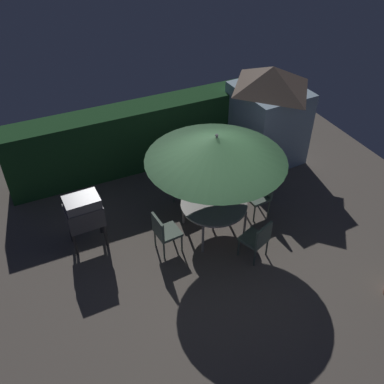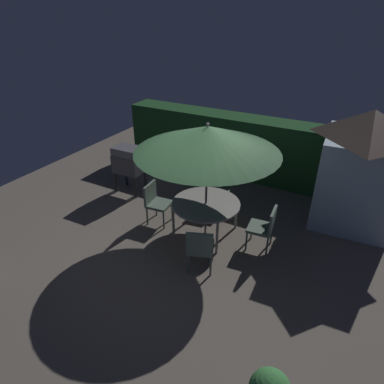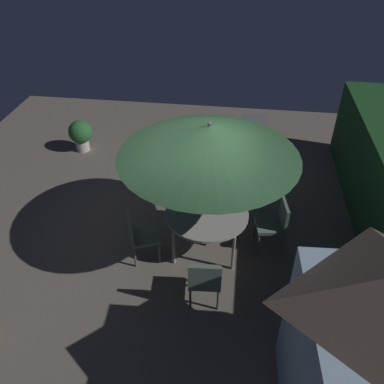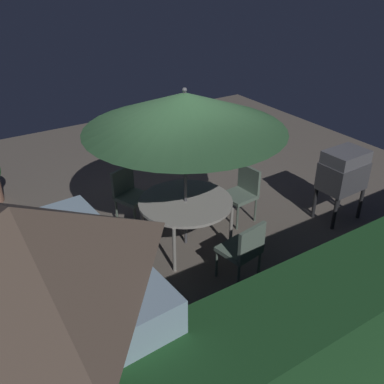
% 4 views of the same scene
% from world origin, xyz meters
% --- Properties ---
extents(ground_plane, '(11.00, 11.00, 0.00)m').
position_xyz_m(ground_plane, '(0.00, 0.00, 0.00)').
color(ground_plane, '#6B6056').
extents(hedge_backdrop, '(7.20, 0.79, 1.64)m').
position_xyz_m(hedge_backdrop, '(0.00, 3.50, 0.82)').
color(hedge_backdrop, '#1E4C23').
rests_on(hedge_backdrop, ground).
extents(garden_shed, '(1.70, 1.89, 2.46)m').
position_xyz_m(garden_shed, '(2.72, 2.52, 1.25)').
color(garden_shed, '#9EBCD1').
rests_on(garden_shed, ground).
extents(patio_table, '(1.37, 1.37, 0.74)m').
position_xyz_m(patio_table, '(0.18, 0.48, 0.69)').
color(patio_table, '#B2ADA3').
rests_on(patio_table, ground).
extents(patio_umbrella, '(2.71, 2.71, 2.38)m').
position_xyz_m(patio_umbrella, '(0.18, 0.48, 2.07)').
color(patio_umbrella, '#4C4C51').
rests_on(patio_umbrella, ground).
extents(bbq_grill, '(0.72, 0.52, 1.20)m').
position_xyz_m(bbq_grill, '(-2.31, 1.21, 0.85)').
color(bbq_grill, '#47474C').
rests_on(bbq_grill, ground).
extents(chair_near_shed, '(0.50, 0.50, 0.90)m').
position_xyz_m(chair_near_shed, '(-0.97, 0.38, 0.52)').
color(chair_near_shed, slate).
rests_on(chair_near_shed, ground).
extents(chair_far_side, '(0.60, 0.60, 0.90)m').
position_xyz_m(chair_far_side, '(0.59, -0.57, 0.52)').
color(chair_far_side, slate).
rests_on(chair_far_side, ground).
extents(chair_toward_hedge, '(0.50, 0.50, 0.90)m').
position_xyz_m(chair_toward_hedge, '(1.39, 0.59, 0.52)').
color(chair_toward_hedge, slate).
rests_on(chair_toward_hedge, ground).
extents(chair_toward_house, '(0.53, 0.53, 0.90)m').
position_xyz_m(chair_toward_house, '(0.00, 1.62, 0.52)').
color(chair_toward_house, slate).
rests_on(chair_toward_house, ground).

